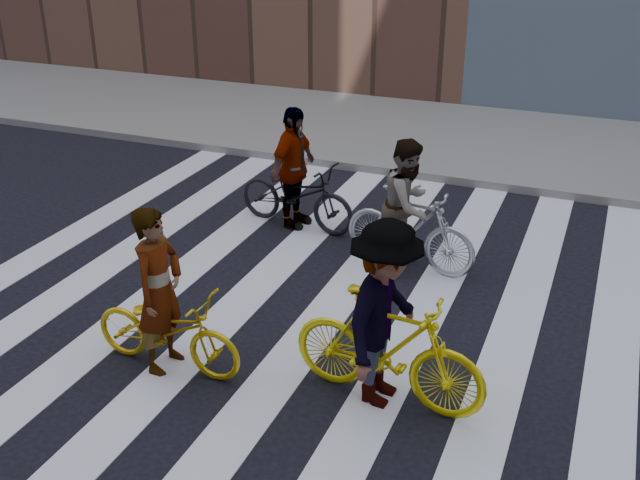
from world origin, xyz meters
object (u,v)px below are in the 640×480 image
Objects in this scene: bike_yellow_right at (388,349)px; rider_rear at (293,168)px; bike_yellow_left at (167,330)px; bike_silver_mid at (410,229)px; rider_mid at (408,205)px; rider_left at (159,290)px; bike_dark_rear at (296,195)px; rider_right at (385,315)px.

rider_rear reaches higher than bike_yellow_right.
bike_yellow_right is (2.36, 0.32, 0.15)m from bike_yellow_left.
rider_mid is at bearing 99.85° from bike_silver_mid.
rider_left is at bearing 91.22° from bike_yellow_left.
rider_left is (0.20, -3.99, 0.41)m from bike_dark_rear.
bike_yellow_right is 1.02× the size of bike_dark_rear.
bike_silver_mid is 0.97× the size of rider_right.
rider_rear reaches higher than rider_mid.
rider_mid is at bearing -26.55° from rider_left.
bike_silver_mid is 3.76m from rider_left.
rider_rear is (-2.61, 3.67, -0.05)m from rider_right.
rider_rear is at bearing 80.86° from bike_silver_mid.
rider_left is at bearing 161.41° from bike_silver_mid.
bike_dark_rear is (-2.61, 3.67, -0.09)m from bike_yellow_right.
rider_right is (0.57, -2.97, 0.41)m from bike_silver_mid.
rider_rear is at bearing 98.45° from bike_dark_rear.
rider_left is 0.99× the size of rider_rear.
rider_left is (-2.41, -0.32, 0.32)m from bike_yellow_right.
bike_silver_mid is 1.02× the size of rider_rear.
bike_silver_mid is 0.96× the size of bike_dark_rear.
rider_rear is (-0.30, 3.99, 0.47)m from bike_yellow_left.
bike_yellow_right is 0.38m from rider_right.
bike_dark_rear is at bearing 4.11° from rider_left.
bike_yellow_right is at bearing -85.00° from rider_right.
rider_left is (-1.78, -3.29, 0.35)m from bike_silver_mid.
bike_silver_mid is at bearing -100.55° from rider_rear.
rider_rear reaches higher than bike_yellow_left.
bike_silver_mid is at bearing -80.15° from rider_mid.
rider_left is 4.00m from rider_rear.
bike_yellow_right reaches higher than bike_dark_rear.
bike_yellow_left is 0.92× the size of bike_silver_mid.
bike_yellow_right is 4.55m from rider_rear.
bike_yellow_left is 0.47m from rider_left.
bike_yellow_left is at bearing 102.74° from bike_yellow_right.
bike_yellow_right is 1.08× the size of rider_rear.
rider_mid is (-0.67, 2.97, 0.30)m from bike_yellow_right.
rider_right is at bearing -158.31° from rider_mid.
bike_yellow_right is 1.09× the size of rider_left.
bike_dark_rear is at bearing 40.37° from bike_yellow_right.
bike_silver_mid is at bearing 16.83° from bike_yellow_right.
bike_dark_rear is 1.01× the size of rider_right.
rider_mid is (1.68, 3.29, 0.45)m from bike_yellow_left.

